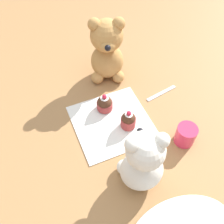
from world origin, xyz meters
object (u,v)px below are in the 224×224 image
(teddy_bear_tan, at_px, (107,50))
(teaspoon, at_px, (161,93))
(teddy_bear_cream, at_px, (143,162))
(juice_glass, at_px, (186,135))
(cupcake_near_tan_bear, at_px, (106,103))
(cupcake_near_cream_bear, at_px, (128,120))

(teddy_bear_tan, xyz_separation_m, teaspoon, (-0.14, 0.16, -0.11))
(teddy_bear_cream, xyz_separation_m, teddy_bear_tan, (-0.07, -0.40, 0.01))
(teddy_bear_tan, distance_m, juice_glass, 0.37)
(teddy_bear_tan, distance_m, teaspoon, 0.24)
(teddy_bear_cream, distance_m, juice_glass, 0.20)
(cupcake_near_tan_bear, height_order, juice_glass, cupcake_near_tan_bear)
(cupcake_near_cream_bear, xyz_separation_m, cupcake_near_tan_bear, (0.04, -0.09, -0.01))
(juice_glass, xyz_separation_m, teaspoon, (-0.03, -0.19, -0.03))
(teddy_bear_cream, relative_size, cupcake_near_tan_bear, 3.43)
(teddy_bear_cream, height_order, cupcake_near_tan_bear, teddy_bear_cream)
(teddy_bear_tan, bearing_deg, cupcake_near_tan_bear, -94.91)
(teddy_bear_cream, bearing_deg, juice_glass, -148.78)
(juice_glass, bearing_deg, teddy_bear_tan, -73.20)
(cupcake_near_tan_bear, bearing_deg, teddy_bear_tan, -114.25)
(teddy_bear_cream, relative_size, teddy_bear_tan, 0.93)
(teddy_bear_tan, xyz_separation_m, cupcake_near_tan_bear, (0.06, 0.14, -0.09))
(juice_glass, bearing_deg, cupcake_near_cream_bear, -40.29)
(teaspoon, bearing_deg, teddy_bear_cream, -139.74)
(teddy_bear_cream, distance_m, cupcake_near_tan_bear, 0.27)
(cupcake_near_cream_bear, height_order, teaspoon, cupcake_near_cream_bear)
(cupcake_near_cream_bear, relative_size, cupcake_near_tan_bear, 1.09)
(teddy_bear_tan, relative_size, teaspoon, 1.92)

